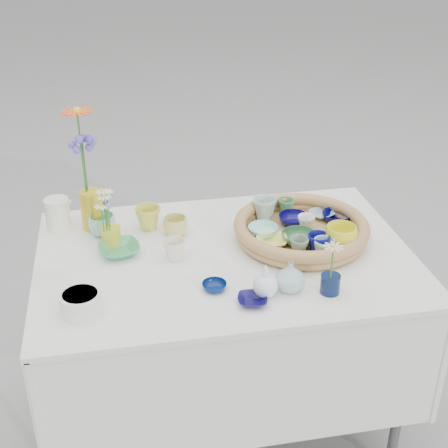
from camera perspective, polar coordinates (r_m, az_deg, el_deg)
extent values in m
plane|color=gray|center=(2.59, 0.09, -17.48)|extent=(80.00, 80.00, 0.00)
imported|color=#0B0654|center=(2.27, 6.40, 0.40)|extent=(0.13, 0.13, 0.03)
imported|color=#040448|center=(2.31, 10.26, 0.63)|extent=(0.13, 0.13, 0.03)
imported|color=yellow|center=(2.12, 10.63, -1.23)|extent=(0.14, 0.14, 0.09)
imported|color=#316F3D|center=(2.14, 6.86, -1.30)|extent=(0.14, 0.14, 0.04)
imported|color=gray|center=(2.07, 6.89, -2.04)|extent=(0.08, 0.08, 0.06)
imported|color=#95E7E0|center=(2.18, 3.59, -0.62)|extent=(0.13, 0.13, 0.03)
imported|color=#AACFC5|center=(2.28, 3.72, 1.40)|extent=(0.11, 0.11, 0.08)
imported|color=white|center=(2.22, 7.52, 0.06)|extent=(0.08, 0.08, 0.06)
imported|color=#9BCADA|center=(2.33, 8.91, 0.89)|extent=(0.11, 0.11, 0.02)
imported|color=navy|center=(2.09, 8.60, -1.81)|extent=(0.10, 0.10, 0.07)
imported|color=#FDEE69|center=(2.13, 4.38, -1.57)|extent=(0.13, 0.13, 0.03)
imported|color=#ACE2D8|center=(2.07, 9.09, -2.21)|extent=(0.08, 0.08, 0.06)
imported|color=#498B59|center=(2.33, 5.70, 1.62)|extent=(0.08, 0.08, 0.06)
imported|color=#D1CE48|center=(2.26, -6.94, 0.54)|extent=(0.11, 0.11, 0.09)
imported|color=#DACB6E|center=(2.22, -4.47, -0.21)|extent=(0.09, 0.09, 0.07)
imported|color=#43A266|center=(2.13, -9.56, -2.32)|extent=(0.16, 0.16, 0.03)
imported|color=#EDEACA|center=(2.07, -4.54, -2.37)|extent=(0.08, 0.08, 0.07)
imported|color=#051B56|center=(1.92, -0.89, -5.73)|extent=(0.09, 0.09, 0.02)
imported|color=#83CCC5|center=(2.25, -11.07, -0.09)|extent=(0.11, 0.11, 0.08)
imported|color=#100C48|center=(1.86, 2.62, -6.99)|extent=(0.11, 0.11, 0.02)
imported|color=#9AC3BC|center=(1.91, 6.07, -4.77)|extent=(0.12, 0.12, 0.10)
cylinder|color=#0A183C|center=(1.93, 9.69, -5.43)|extent=(0.07, 0.07, 0.06)
cylinder|color=gold|center=(2.29, -11.99, 1.29)|extent=(0.09, 0.09, 0.15)
cylinder|color=gold|center=(2.18, -10.27, -1.09)|extent=(0.07, 0.07, 0.07)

